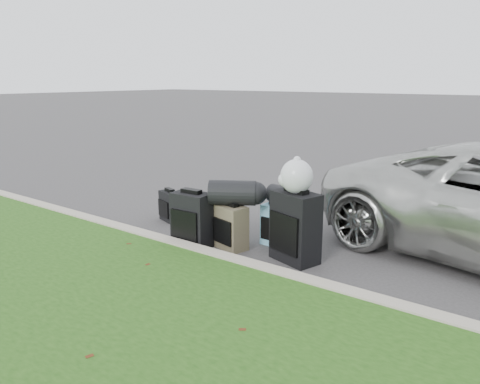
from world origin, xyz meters
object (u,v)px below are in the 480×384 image
Objects in this scene: suitcase_teal at (277,225)px; suitcase_small_black at (170,206)px; suitcase_large_black_left at (192,220)px; tote_green at (212,214)px; suitcase_large_black_right at (295,227)px; suitcase_olive at (231,227)px; tote_navy at (198,210)px.

suitcase_small_black is at bearing -175.25° from suitcase_teal.
tote_green is at bearing 110.83° from suitcase_large_black_left.
suitcase_large_black_right is (0.46, -0.33, 0.15)m from suitcase_teal.
suitcase_teal is (0.39, 0.45, -0.02)m from suitcase_olive.
tote_green is at bearing 175.55° from suitcase_teal.
suitcase_large_black_right reaches higher than suitcase_olive.
suitcase_olive is (0.45, 0.23, -0.07)m from suitcase_large_black_left.
suitcase_small_black is 0.43m from tote_navy.
tote_navy reaches higher than tote_green.
suitcase_teal is 1.55× the size of tote_navy.
tote_green is (-1.22, 0.16, -0.11)m from suitcase_teal.
suitcase_olive is (1.46, -0.40, 0.05)m from suitcase_small_black.
suitcase_olive is 1.06× the size of suitcase_teal.
tote_navy is at bearing 175.52° from suitcase_teal.
suitcase_large_black_left is 1.13m from tote_navy.
suitcase_large_black_left is 2.27× the size of tote_green.
suitcase_teal is at bearing 3.58° from tote_navy.
tote_green is (0.64, 0.22, -0.07)m from suitcase_small_black.
tote_navy is (-0.68, 0.88, -0.18)m from suitcase_large_black_left.
suitcase_small_black is at bearing 144.85° from suitcase_large_black_left.
suitcase_teal is 0.64× the size of suitcase_large_black_right.
suitcase_teal is 1.23m from tote_green.
suitcase_teal reaches higher than tote_navy.
suitcase_small_black is 1.20m from suitcase_large_black_left.
suitcase_small_black is 0.85× the size of suitcase_teal.
suitcase_large_black_left is 0.51m from suitcase_olive.
suitcase_large_black_left reaches higher than suitcase_olive.
suitcase_teal is at bearing 62.85° from suitcase_olive.
suitcase_large_black_right is at bearing -3.88° from tote_navy.
suitcase_large_black_right is 2.67× the size of tote_green.
suitcase_large_black_left reaches higher than tote_green.
suitcase_teal is 1.53m from tote_navy.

